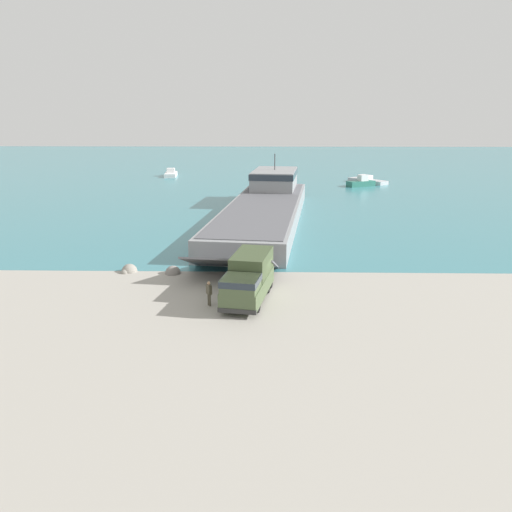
{
  "coord_description": "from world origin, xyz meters",
  "views": [
    {
      "loc": [
        0.44,
        -36.15,
        13.06
      ],
      "look_at": [
        -0.41,
        2.89,
        2.02
      ],
      "focal_mm": 35.0,
      "sensor_mm": 36.0,
      "label": 1
    }
  ],
  "objects_px": {
    "soldier_on_ramp": "(209,292)",
    "moored_boat_c": "(367,180)",
    "landing_craft": "(267,203)",
    "moored_boat_a": "(361,183)",
    "military_truck": "(249,278)",
    "moored_boat_b": "(171,174)"
  },
  "relations": [
    {
      "from": "soldier_on_ramp",
      "to": "moored_boat_b",
      "type": "distance_m",
      "value": 79.57
    },
    {
      "from": "moored_boat_c",
      "to": "moored_boat_b",
      "type": "bearing_deg",
      "value": -49.95
    },
    {
      "from": "landing_craft",
      "to": "soldier_on_ramp",
      "type": "xyz_separation_m",
      "value": [
        -4.01,
        -32.36,
        -0.76
      ]
    },
    {
      "from": "military_truck",
      "to": "moored_boat_c",
      "type": "distance_m",
      "value": 69.57
    },
    {
      "from": "soldier_on_ramp",
      "to": "military_truck",
      "type": "bearing_deg",
      "value": 167.58
    },
    {
      "from": "moored_boat_a",
      "to": "soldier_on_ramp",
      "type": "bearing_deg",
      "value": 134.11
    },
    {
      "from": "soldier_on_ramp",
      "to": "moored_boat_c",
      "type": "distance_m",
      "value": 71.78
    },
    {
      "from": "soldier_on_ramp",
      "to": "moored_boat_b",
      "type": "xyz_separation_m",
      "value": [
        -17.26,
        77.67,
        -0.47
      ]
    },
    {
      "from": "military_truck",
      "to": "moored_boat_a",
      "type": "relative_size",
      "value": 1.35
    },
    {
      "from": "landing_craft",
      "to": "soldier_on_ramp",
      "type": "bearing_deg",
      "value": -90.6
    },
    {
      "from": "landing_craft",
      "to": "moored_boat_a",
      "type": "bearing_deg",
      "value": 65.62
    },
    {
      "from": "military_truck",
      "to": "moored_boat_c",
      "type": "bearing_deg",
      "value": 172.17
    },
    {
      "from": "landing_craft",
      "to": "soldier_on_ramp",
      "type": "height_order",
      "value": "landing_craft"
    },
    {
      "from": "military_truck",
      "to": "soldier_on_ramp",
      "type": "distance_m",
      "value": 3.15
    },
    {
      "from": "landing_craft",
      "to": "military_truck",
      "type": "relative_size",
      "value": 5.92
    },
    {
      "from": "military_truck",
      "to": "soldier_on_ramp",
      "type": "height_order",
      "value": "military_truck"
    },
    {
      "from": "soldier_on_ramp",
      "to": "moored_boat_a",
      "type": "distance_m",
      "value": 66.27
    },
    {
      "from": "moored_boat_a",
      "to": "moored_boat_b",
      "type": "distance_m",
      "value": 42.1
    },
    {
      "from": "landing_craft",
      "to": "moored_boat_c",
      "type": "distance_m",
      "value": 40.6
    },
    {
      "from": "soldier_on_ramp",
      "to": "moored_boat_b",
      "type": "bearing_deg",
      "value": -116.96
    },
    {
      "from": "moored_boat_c",
      "to": "moored_boat_a",
      "type": "bearing_deg",
      "value": 31.01
    },
    {
      "from": "soldier_on_ramp",
      "to": "moored_boat_c",
      "type": "xyz_separation_m",
      "value": [
        24.15,
        67.59,
        -0.54
      ]
    }
  ]
}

